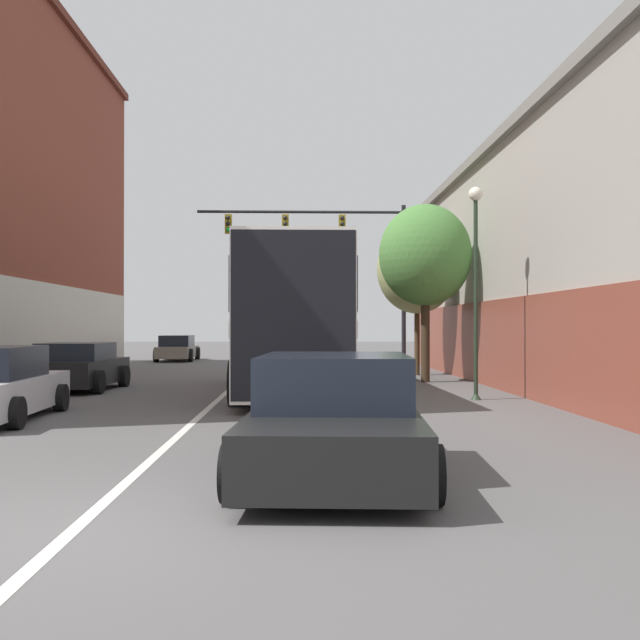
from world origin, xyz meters
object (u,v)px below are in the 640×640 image
Objects in this scene: parked_car_left_mid at (78,367)px; street_tree_near at (425,256)px; traffic_signal_gantry at (336,246)px; parked_car_left_near at (177,349)px; street_lamp at (476,272)px; street_tree_far at (417,270)px; hatchback_foreground at (335,418)px; bus at (293,314)px.

parked_car_left_mid is 0.70× the size of street_tree_near.
traffic_signal_gantry is (7.58, 10.56, 4.48)m from parked_car_left_mid.
traffic_signal_gantry is at bearing -33.15° from parked_car_left_mid.
traffic_signal_gantry is at bearing -133.33° from parked_car_left_near.
traffic_signal_gantry is 13.95m from street_lamp.
street_lamp is at bearing -103.63° from parked_car_left_mid.
traffic_signal_gantry is 5.36m from street_tree_far.
hatchback_foreground is 9.94m from street_lamp.
parked_car_left_near is 1.20× the size of parked_car_left_mid.
bus is at bearing -137.91° from street_tree_near.
bus is 2.25× the size of hatchback_foreground.
parked_car_left_near is 15.88m from street_tree_far.
bus is 5.88m from street_tree_near.
bus is at bearing 155.77° from street_lamp.
street_lamp is (10.42, -20.63, 2.43)m from parked_car_left_near.
street_lamp is (10.26, -2.98, 2.43)m from parked_car_left_mid.
bus is 1.85× the size of street_tree_near.
street_tree_near is at bearing -9.84° from hatchback_foreground.
hatchback_foreground reaches higher than parked_car_left_mid.
traffic_signal_gantry reaches higher than street_tree_far.
hatchback_foreground reaches higher than parked_car_left_near.
hatchback_foreground is at bearing -177.49° from bus.
parked_car_left_near is 0.92× the size of street_lamp.
traffic_signal_gantry reaches higher than street_lamp.
parked_car_left_near is (-6.05, 18.66, -1.44)m from bus.
street_lamp is at bearing -90.20° from street_tree_far.
bus is at bearing -162.86° from parked_car_left_near.
parked_car_left_mid is at bearing 32.48° from hatchback_foreground.
street_tree_far is (10.45, -11.53, 3.17)m from parked_car_left_near.
hatchback_foreground is 0.82× the size of street_tree_near.
bus reaches higher than hatchback_foreground.
traffic_signal_gantry is at bearing 107.24° from street_tree_near.
parked_car_left_near is 0.87× the size of street_tree_far.
parked_car_left_mid is at bearing -149.26° from street_tree_far.
traffic_signal_gantry is 8.29m from street_tree_near.
street_lamp is 5.77m from street_tree_near.
street_tree_far is (0.03, 9.10, 0.74)m from street_lamp.
hatchback_foreground is 0.85× the size of street_tree_far.
hatchback_foreground is at bearing -102.00° from street_tree_far.
parked_car_left_near is at bearing 132.20° from street_tree_far.
hatchback_foreground is 0.98× the size of parked_car_left_near.
hatchback_foreground is at bearing -103.67° from street_tree_near.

